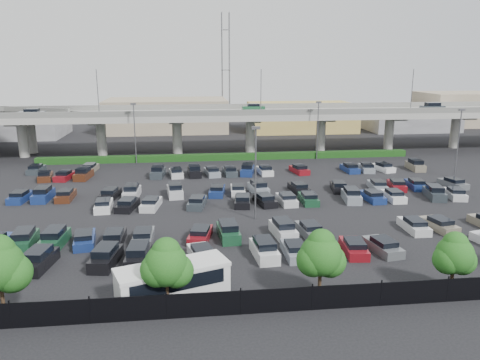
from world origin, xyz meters
name	(u,v)px	position (x,y,z in m)	size (l,w,h in m)	color
ground	(246,199)	(0.00, 0.00, 0.00)	(280.00, 280.00, 0.00)	black
overpass	(223,117)	(-0.18, 31.99, 6.97)	(150.00, 13.00, 15.80)	gray
hedge	(228,157)	(0.00, 25.00, 0.55)	(66.00, 1.60, 1.10)	#153810
fence	(297,299)	(-0.05, -28.00, 0.90)	(70.00, 0.10, 2.00)	black
tree_row	(304,255)	(0.70, -26.53, 3.52)	(65.07, 3.66, 5.94)	#332316
shuttle_bus	(173,280)	(-8.64, -25.15, 1.43)	(8.62, 5.34, 2.62)	silver
parked_cars	(247,201)	(-0.28, -2.90, 0.60)	(62.91, 41.62, 1.67)	silver
light_poles	(212,148)	(-4.13, 2.00, 6.24)	(66.90, 48.38, 10.30)	#545459
distant_buildings	(263,116)	(12.38, 61.81, 3.74)	(138.00, 24.00, 9.00)	slate
comm_tower	(226,68)	(4.00, 74.00, 15.61)	(2.40, 2.40, 30.00)	#545459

